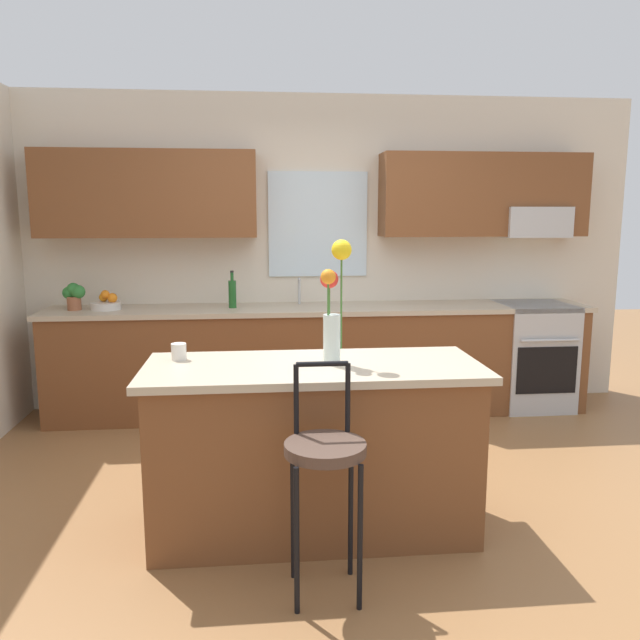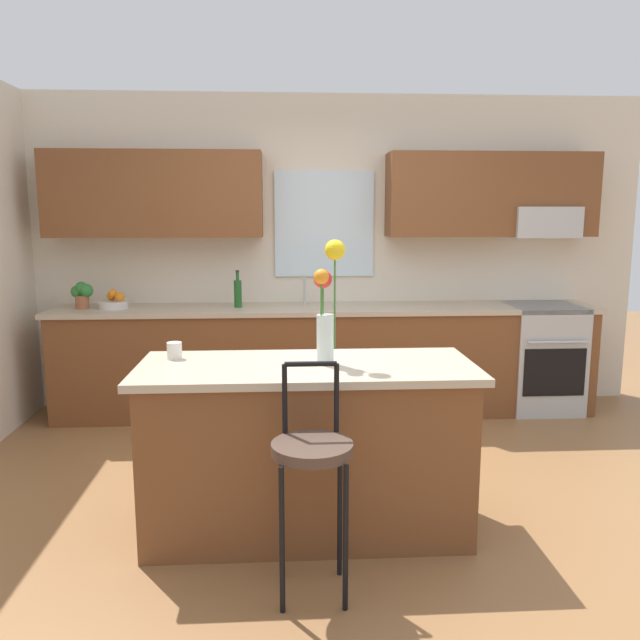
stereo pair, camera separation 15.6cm
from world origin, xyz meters
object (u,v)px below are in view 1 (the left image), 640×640
Objects in this scene: flower_vase at (333,300)px; mug_ceramic at (179,352)px; fruit_bowl_oranges at (106,304)px; bottle_olive_oil at (232,293)px; bar_stool_near at (325,459)px; kitchen_island at (313,448)px; potted_plant_small at (74,295)px; oven_range at (532,355)px.

flower_vase reaches higher than mug_ceramic.
fruit_bowl_oranges is 0.78× the size of bottle_olive_oil.
flower_vase is 2.68× the size of fruit_bowl_oranges.
mug_ceramic is at bearing 168.78° from flower_vase.
bar_stool_near is 1.08m from mug_ceramic.
kitchen_island is 0.88m from mug_ceramic.
mug_ceramic is (-0.81, 0.16, -0.29)m from flower_vase.
potted_plant_small is at bearing 130.78° from kitchen_island.
potted_plant_small is (-1.87, 2.04, -0.21)m from flower_vase.
bar_stool_near is at bearing -56.03° from potted_plant_small.
fruit_bowl_oranges is (-1.52, 2.63, 0.33)m from bar_stool_near.
bottle_olive_oil is at bearing 106.34° from flower_vase.
flower_vase is 2.14m from bottle_olive_oil.
oven_range is 2.95m from flower_vase.
bar_stool_near is 11.58× the size of mug_ceramic.
bottle_olive_oil reaches higher than potted_plant_small.
flower_vase is (0.10, 0.01, 0.79)m from kitchen_island.
bottle_olive_oil is at bearing -0.20° from fruit_bowl_oranges.
flower_vase reaches higher than oven_range.
potted_plant_small is (-0.25, -0.00, 0.08)m from fruit_bowl_oranges.
potted_plant_small is at bearing 179.65° from oven_range.
bottle_olive_oil is (0.21, 1.88, 0.08)m from mug_ceramic.
potted_plant_small reaches higher than mug_ceramic.
potted_plant_small reaches higher than kitchen_island.
bottle_olive_oil is at bearing 83.52° from mug_ceramic.
fruit_bowl_oranges is (-1.52, 2.05, 0.51)m from kitchen_island.
bottle_olive_oil is at bearing 0.03° from potted_plant_small.
flower_vase is 2.08× the size of bottle_olive_oil.
oven_range is 2.93m from kitchen_island.
bottle_olive_oil is at bearing 179.46° from oven_range.
bottle_olive_oil reaches higher than oven_range.
mug_ceramic is at bearing -96.48° from bottle_olive_oil.
fruit_bowl_oranges reaches higher than mug_ceramic.
mug_ceramic is at bearing -60.58° from potted_plant_small.
flower_vase reaches higher than kitchen_island.
flower_vase is at bearing -51.59° from fruit_bowl_oranges.
flower_vase is at bearing -47.47° from potted_plant_small.
kitchen_island is 2.77m from potted_plant_small.
mug_ceramic is 0.29× the size of bottle_olive_oil.
oven_range is 3.92m from potted_plant_small.
kitchen_island is 2.60m from fruit_bowl_oranges.
mug_ceramic is (-0.71, 0.17, 0.50)m from kitchen_island.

